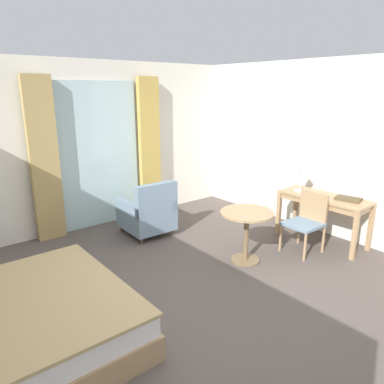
# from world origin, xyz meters

# --- Properties ---
(ground) EXTENTS (6.45, 6.55, 0.10)m
(ground) POSITION_xyz_m (0.00, 0.00, -0.05)
(ground) COLOR #564C47
(wall_back) EXTENTS (6.05, 0.12, 2.71)m
(wall_back) POSITION_xyz_m (0.00, 3.02, 1.36)
(wall_back) COLOR white
(wall_back) RESTS_ON ground
(wall_right) EXTENTS (0.12, 6.15, 2.71)m
(wall_right) POSITION_xyz_m (2.96, 0.00, 1.36)
(wall_right) COLOR white
(wall_right) RESTS_ON ground
(balcony_glass_door) EXTENTS (1.41, 0.02, 2.39)m
(balcony_glass_door) POSITION_xyz_m (0.32, 2.94, 1.19)
(balcony_glass_door) COLOR silver
(balcony_glass_door) RESTS_ON ground
(curtain_panel_left) EXTENTS (0.42, 0.10, 2.46)m
(curtain_panel_left) POSITION_xyz_m (-0.61, 2.84, 1.23)
(curtain_panel_left) COLOR tan
(curtain_panel_left) RESTS_ON ground
(curtain_panel_right) EXTENTS (0.40, 0.10, 2.46)m
(curtain_panel_right) POSITION_xyz_m (1.24, 2.84, 1.23)
(curtain_panel_right) COLOR tan
(curtain_panel_right) RESTS_ON ground
(bed) EXTENTS (2.01, 1.86, 1.00)m
(bed) POSITION_xyz_m (-1.83, 0.42, 0.25)
(bed) COLOR tan
(bed) RESTS_ON ground
(writing_desk) EXTENTS (0.56, 1.32, 0.73)m
(writing_desk) POSITION_xyz_m (2.53, 0.10, 0.63)
(writing_desk) COLOR tan
(writing_desk) RESTS_ON ground
(desk_chair) EXTENTS (0.48, 0.46, 0.85)m
(desk_chair) POSITION_xyz_m (2.08, 0.07, 0.48)
(desk_chair) COLOR gray
(desk_chair) RESTS_ON ground
(desk_lamp) EXTENTS (0.18, 0.22, 0.43)m
(desk_lamp) POSITION_xyz_m (2.47, 0.45, 1.03)
(desk_lamp) COLOR #B7B2A8
(desk_lamp) RESTS_ON writing_desk
(closed_book) EXTENTS (0.29, 0.38, 0.03)m
(closed_book) POSITION_xyz_m (2.61, -0.23, 0.74)
(closed_book) COLOR brown
(closed_book) RESTS_ON writing_desk
(armchair_by_window) EXTENTS (0.72, 0.79, 0.90)m
(armchair_by_window) POSITION_xyz_m (0.65, 2.00, 0.35)
(armchair_by_window) COLOR gray
(armchair_by_window) RESTS_ON ground
(round_cafe_table) EXTENTS (0.71, 0.71, 0.70)m
(round_cafe_table) POSITION_xyz_m (1.16, 0.37, 0.52)
(round_cafe_table) COLOR tan
(round_cafe_table) RESTS_ON ground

